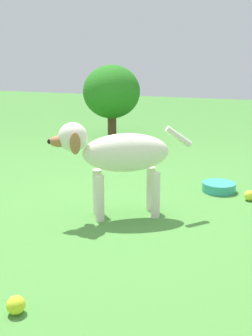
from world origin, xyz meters
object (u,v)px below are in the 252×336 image
(dog, at_px, (118,154))
(tennis_ball_0, at_px, (154,183))
(tennis_ball_1, at_px, (16,305))
(water_bowl, at_px, (219,187))
(tennis_ball_2, at_px, (250,195))

(dog, xyz_separation_m, tennis_ball_0, (-0.56, 0.02, -0.32))
(tennis_ball_1, bearing_deg, water_bowl, 166.73)
(tennis_ball_2, height_order, water_bowl, tennis_ball_2)
(dog, height_order, water_bowl, dog)
(tennis_ball_1, bearing_deg, tennis_ball_2, 158.73)
(tennis_ball_2, xyz_separation_m, water_bowl, (-0.11, -0.21, -0.00))
(dog, bearing_deg, tennis_ball_0, -124.92)
(tennis_ball_2, bearing_deg, dog, -49.94)
(tennis_ball_2, distance_m, water_bowl, 0.24)
(dog, relative_size, tennis_ball_0, 10.37)
(tennis_ball_1, relative_size, tennis_ball_2, 1.00)
(dog, distance_m, water_bowl, 0.85)
(dog, xyz_separation_m, water_bowl, (-0.66, 0.44, -0.32))
(dog, distance_m, tennis_ball_1, 1.04)
(dog, xyz_separation_m, tennis_ball_2, (-0.55, 0.65, -0.32))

